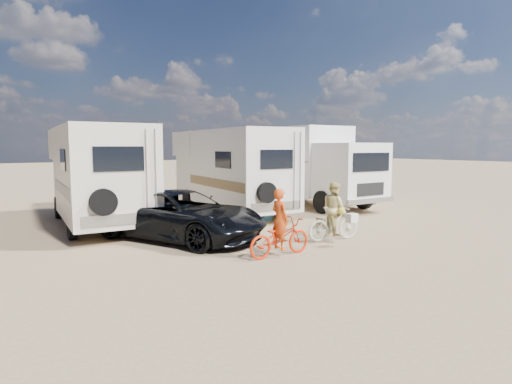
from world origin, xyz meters
TOP-DOWN VIEW (x-y plane):
  - ground at (0.00, 0.00)m, footprint 140.00×140.00m
  - rv_main at (-0.01, 6.93)m, footprint 3.05×7.56m
  - rv_left at (-5.28, 7.08)m, footprint 3.10×7.34m
  - box_truck at (4.19, 6.54)m, footprint 3.04×7.51m
  - dark_suv at (-3.90, 3.28)m, footprint 4.35×5.72m
  - bike_man at (-2.73, 0.07)m, footprint 1.81×0.64m
  - bike_woman at (-0.33, 0.57)m, footprint 1.73×0.80m
  - rider_man at (-2.73, 0.07)m, footprint 0.37×0.56m
  - rider_woman at (-0.33, 0.57)m, footprint 0.72×0.85m
  - bike_parked at (5.97, 5.03)m, footprint 1.75×1.08m
  - cooler at (-0.10, 4.34)m, footprint 0.58×0.49m
  - crate at (0.76, 2.02)m, footprint 0.47×0.47m

SIDE VIEW (x-z plane):
  - ground at x=0.00m, z-range 0.00..0.00m
  - crate at x=0.76m, z-range 0.00..0.37m
  - cooler at x=-0.10m, z-range 0.00..0.40m
  - bike_parked at x=5.97m, z-range 0.00..0.87m
  - bike_man at x=-2.73m, z-range 0.00..0.95m
  - bike_woman at x=-0.33m, z-range 0.00..1.00m
  - dark_suv at x=-3.90m, z-range 0.00..1.44m
  - rider_man at x=-2.73m, z-range 0.00..1.52m
  - rider_woman at x=-0.33m, z-range 0.00..1.54m
  - rv_left at x=-5.28m, z-range 0.00..3.38m
  - rv_main at x=-0.01m, z-range 0.00..3.40m
  - box_truck at x=4.19m, z-range 0.00..3.63m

